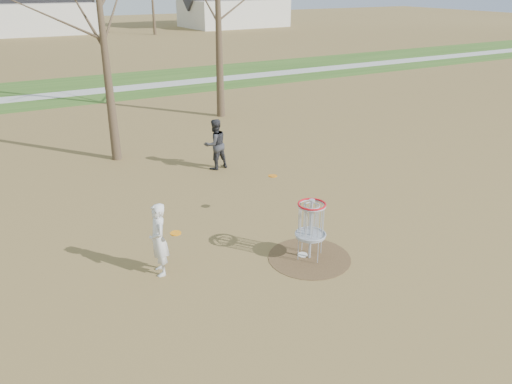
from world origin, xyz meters
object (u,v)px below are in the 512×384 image
disc_grounded (302,255)px  disc_golf_basket (311,220)px  player_throwing (215,144)px  player_standing (159,240)px

disc_grounded → disc_golf_basket: bearing=-63.2°
player_throwing → disc_golf_basket: player_throwing is taller
player_throwing → disc_golf_basket: 6.09m
player_standing → disc_golf_basket: size_ratio=1.14×
player_throwing → disc_grounded: 5.99m
player_standing → player_throwing: player_throwing is taller
player_throwing → disc_grounded: size_ratio=7.31×
player_throwing → disc_golf_basket: size_ratio=1.19×
disc_grounded → player_throwing: bearing=84.0°
player_throwing → player_standing: bearing=47.0°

